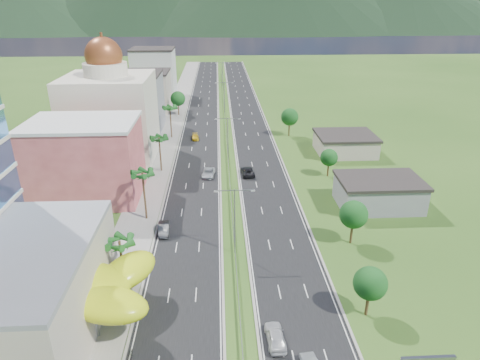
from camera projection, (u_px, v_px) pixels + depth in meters
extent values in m
plane|color=#2D5119|center=(238.00, 293.00, 57.97)|extent=(500.00, 500.00, 0.00)
cube|color=black|center=(202.00, 119.00, 140.09)|extent=(11.00, 260.00, 0.04)
cube|color=black|center=(248.00, 118.00, 140.81)|extent=(11.00, 260.00, 0.04)
cube|color=gray|center=(173.00, 119.00, 139.63)|extent=(7.00, 260.00, 0.12)
cube|color=gray|center=(226.00, 133.00, 123.72)|extent=(0.08, 216.00, 0.28)
cube|color=gray|center=(222.00, 74.00, 217.31)|extent=(0.10, 0.12, 0.70)
cylinder|color=gray|center=(235.00, 222.00, 64.95)|extent=(0.20, 0.20, 11.00)
cube|color=gray|center=(225.00, 191.00, 62.78)|extent=(2.88, 0.12, 0.12)
cube|color=gray|center=(244.00, 190.00, 62.92)|extent=(2.88, 0.12, 0.12)
cube|color=silver|center=(216.00, 191.00, 62.76)|extent=(0.60, 0.25, 0.18)
cube|color=silver|center=(253.00, 191.00, 63.02)|extent=(0.60, 0.25, 0.18)
cylinder|color=gray|center=(228.00, 140.00, 101.61)|extent=(0.20, 0.20, 11.00)
cube|color=gray|center=(221.00, 119.00, 99.44)|extent=(2.88, 0.12, 0.12)
cube|color=gray|center=(234.00, 118.00, 99.58)|extent=(2.88, 0.12, 0.12)
cube|color=silver|center=(216.00, 119.00, 99.42)|extent=(0.60, 0.25, 0.18)
cube|color=silver|center=(239.00, 119.00, 99.68)|extent=(0.60, 0.25, 0.18)
cylinder|color=gray|center=(224.00, 98.00, 142.86)|extent=(0.20, 0.20, 11.00)
cube|color=gray|center=(220.00, 82.00, 140.68)|extent=(2.88, 0.12, 0.12)
cube|color=gray|center=(229.00, 82.00, 140.82)|extent=(2.88, 0.12, 0.12)
cube|color=silver|center=(216.00, 83.00, 140.66)|extent=(0.60, 0.25, 0.18)
cube|color=silver|center=(232.00, 83.00, 140.92)|extent=(0.60, 0.25, 0.18)
cylinder|color=gray|center=(223.00, 75.00, 184.10)|extent=(0.20, 0.20, 11.00)
cube|color=gray|center=(219.00, 63.00, 181.93)|extent=(2.88, 0.12, 0.12)
cube|color=gray|center=(226.00, 63.00, 182.06)|extent=(2.88, 0.12, 0.12)
cube|color=silver|center=(216.00, 63.00, 181.91)|extent=(0.60, 0.25, 0.18)
cube|color=silver|center=(229.00, 63.00, 182.17)|extent=(0.60, 0.25, 0.18)
cylinder|color=gray|center=(50.00, 297.00, 54.20)|extent=(0.50, 0.50, 4.00)
cylinder|color=gray|center=(96.00, 323.00, 49.95)|extent=(0.50, 0.50, 4.00)
cylinder|color=gray|center=(52.00, 343.00, 47.01)|extent=(0.50, 0.50, 4.00)
cylinder|color=gray|center=(122.00, 295.00, 54.63)|extent=(0.50, 0.50, 4.00)
cube|color=#B54A4B|center=(86.00, 162.00, 82.99)|extent=(20.00, 15.00, 15.00)
cube|color=beige|center=(111.00, 118.00, 103.08)|extent=(20.00, 20.00, 20.00)
cylinder|color=beige|center=(105.00, 69.00, 98.51)|extent=(10.00, 10.00, 3.00)
sphere|color=brown|center=(104.00, 56.00, 97.32)|extent=(8.40, 8.40, 8.40)
cube|color=gray|center=(134.00, 102.00, 126.83)|extent=(16.00, 15.00, 16.00)
cube|color=#BCAE9A|center=(146.00, 92.00, 147.59)|extent=(16.00, 15.00, 13.00)
cube|color=silver|center=(154.00, 73.00, 167.68)|extent=(16.00, 15.00, 18.00)
cube|color=gray|center=(379.00, 194.00, 81.22)|extent=(15.00, 10.00, 5.00)
cube|color=#BCAE9A|center=(345.00, 145.00, 108.93)|extent=(14.00, 12.00, 4.40)
cylinder|color=#47301C|center=(122.00, 265.00, 57.58)|extent=(0.36, 0.36, 7.50)
cylinder|color=#47301C|center=(145.00, 196.00, 75.61)|extent=(0.36, 0.36, 9.00)
cylinder|color=#47301C|center=(160.00, 154.00, 96.89)|extent=(0.36, 0.36, 8.00)
cylinder|color=#47301C|center=(171.00, 123.00, 119.64)|extent=(0.36, 0.36, 8.80)
cylinder|color=#47301C|center=(178.00, 108.00, 143.33)|extent=(0.40, 0.40, 4.90)
sphere|color=#1A541D|center=(178.00, 99.00, 142.08)|extent=(4.90, 4.90, 4.90)
cylinder|color=#47301C|center=(368.00, 301.00, 53.32)|extent=(0.40, 0.40, 4.20)
sphere|color=#1A541D|center=(370.00, 283.00, 52.24)|extent=(4.20, 4.20, 4.20)
cylinder|color=#47301C|center=(352.00, 231.00, 68.97)|extent=(0.40, 0.40, 4.55)
sphere|color=#1A541D|center=(354.00, 215.00, 67.81)|extent=(4.55, 4.55, 4.55)
cylinder|color=#47301C|center=(328.00, 168.00, 94.92)|extent=(0.40, 0.40, 3.85)
sphere|color=#1A541D|center=(329.00, 158.00, 93.93)|extent=(3.85, 3.85, 3.85)
cylinder|color=#47301C|center=(289.00, 128.00, 122.01)|extent=(0.40, 0.40, 4.90)
sphere|color=#1A541D|center=(290.00, 117.00, 120.76)|extent=(4.90, 4.90, 4.90)
imported|color=black|center=(164.00, 229.00, 72.32)|extent=(2.17, 5.11, 1.64)
imported|color=#AEB2B6|center=(208.00, 173.00, 95.27)|extent=(3.17, 5.77, 1.53)
imported|color=gold|center=(195.00, 137.00, 119.71)|extent=(2.15, 4.56, 1.28)
imported|color=silver|center=(275.00, 336.00, 49.46)|extent=(2.29, 5.20, 1.74)
imported|color=black|center=(248.00, 171.00, 95.92)|extent=(3.07, 5.95, 1.60)
imported|color=black|center=(132.00, 353.00, 47.49)|extent=(0.73, 1.78, 1.10)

